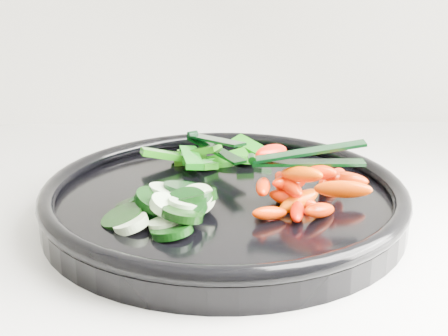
{
  "coord_description": "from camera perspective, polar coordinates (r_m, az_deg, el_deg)",
  "views": [
    {
      "loc": [
        -0.12,
        1.04,
        1.2
      ],
      "look_at": [
        -0.1,
        1.63,
        0.99
      ],
      "focal_mm": 50.0,
      "sensor_mm": 36.0,
      "label": 1
    }
  ],
  "objects": [
    {
      "name": "tong_carrot",
      "position": [
        0.61,
        7.39,
        0.97
      ],
      "size": [
        0.11,
        0.02,
        0.02
      ],
      "color": "black",
      "rests_on": "carrot_pile"
    },
    {
      "name": "pepper_pile",
      "position": [
        0.73,
        -1.62,
        1.01
      ],
      "size": [
        0.16,
        0.1,
        0.04
      ],
      "color": "#0A6E0F",
      "rests_on": "veggie_tray"
    },
    {
      "name": "carrot_pile",
      "position": [
        0.62,
        7.33,
        -1.54
      ],
      "size": [
        0.13,
        0.15,
        0.05
      ],
      "color": "#E55300",
      "rests_on": "veggie_tray"
    },
    {
      "name": "veggie_tray",
      "position": [
        0.64,
        0.0,
        -2.9
      ],
      "size": [
        0.48,
        0.48,
        0.04
      ],
      "color": "black",
      "rests_on": "counter"
    },
    {
      "name": "tong_pepper",
      "position": [
        0.72,
        -0.97,
        2.21
      ],
      "size": [
        0.07,
        0.11,
        0.02
      ],
      "color": "black",
      "rests_on": "pepper_pile"
    },
    {
      "name": "cucumber_pile",
      "position": [
        0.6,
        -5.32,
        -3.31
      ],
      "size": [
        0.13,
        0.13,
        0.04
      ],
      "color": "black",
      "rests_on": "veggie_tray"
    }
  ]
}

